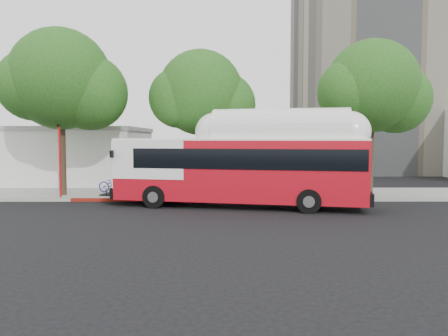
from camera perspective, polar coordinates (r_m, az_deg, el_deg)
The scene contains 11 objects.
ground at distance 20.14m, azimuth -1.01°, elevation -5.97°, with size 120.00×120.00×0.00m, color black.
sidewalk at distance 26.55m, azimuth -0.81°, elevation -3.38°, with size 60.00×5.00×0.15m, color gray.
curb_strip at distance 23.98m, azimuth -0.87°, elevation -4.18°, with size 60.00×0.30×0.15m, color gray.
red_curb_segment at distance 24.20m, azimuth -8.01°, elevation -4.13°, with size 10.00×0.32×0.16m, color maroon.
street_tree_left at distance 27.06m, azimuth -19.53°, elevation 10.39°, with size 6.67×5.80×9.74m.
street_tree_mid at distance 26.02m, azimuth -2.16°, elevation 9.34°, with size 5.75×5.00×8.62m.
street_tree_right at distance 27.41m, azimuth 19.60°, elevation 9.57°, with size 6.21×5.40×9.18m.
apartment_tower at distance 52.93m, azimuth 20.57°, elevation 19.24°, with size 18.00×18.00×37.00m.
low_commercial_bldg at distance 36.75m, azimuth -23.08°, elevation 1.60°, with size 16.20×10.20×4.25m.
transit_bus at distance 21.84m, azimuth 2.16°, elevation -0.32°, with size 13.50×5.18×3.94m.
signal_pole at distance 25.99m, azimuth -20.65°, elevation 0.96°, with size 0.12×0.41×4.33m.
Camera 1 is at (0.29, -19.83, 3.48)m, focal length 35.00 mm.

